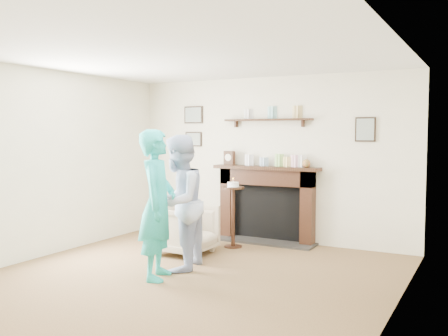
{
  "coord_description": "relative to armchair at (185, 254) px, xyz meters",
  "views": [
    {
      "loc": [
        3.01,
        -4.54,
        1.65
      ],
      "look_at": [
        0.08,
        0.9,
        1.22
      ],
      "focal_mm": 40.0,
      "sensor_mm": 36.0,
      "label": 1
    }
  ],
  "objects": [
    {
      "name": "man",
      "position": [
        0.36,
        -0.7,
        0.0
      ],
      "size": [
        0.77,
        0.9,
        1.63
      ],
      "primitive_type": "imported",
      "rotation": [
        0.0,
        0.0,
        -1.37
      ],
      "color": "#C8E1FA",
      "rests_on": "ground"
    },
    {
      "name": "room_shell",
      "position": [
        0.65,
        -0.43,
        1.62
      ],
      "size": [
        4.54,
        5.02,
        2.52
      ],
      "color": "white",
      "rests_on": "ground"
    },
    {
      "name": "armchair",
      "position": [
        0.0,
        0.0,
        0.0
      ],
      "size": [
        0.75,
        0.73,
        0.67
      ],
      "primitive_type": "imported",
      "rotation": [
        0.0,
        0.0,
        1.54
      ],
      "color": "#C3B791",
      "rests_on": "ground"
    },
    {
      "name": "ground",
      "position": [
        0.65,
        -1.13,
        0.0
      ],
      "size": [
        5.0,
        5.0,
        0.0
      ],
      "primitive_type": "plane",
      "color": "brown",
      "rests_on": "ground"
    },
    {
      "name": "woman",
      "position": [
        0.35,
        -1.11,
        0.0
      ],
      "size": [
        0.6,
        0.72,
        1.69
      ],
      "primitive_type": "imported",
      "rotation": [
        0.0,
        0.0,
        1.95
      ],
      "color": "#20BAB8",
      "rests_on": "ground"
    },
    {
      "name": "pedestal_table",
      "position": [
        0.39,
        0.66,
        0.62
      ],
      "size": [
        0.31,
        0.31,
        1.01
      ],
      "color": "black",
      "rests_on": "ground"
    }
  ]
}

